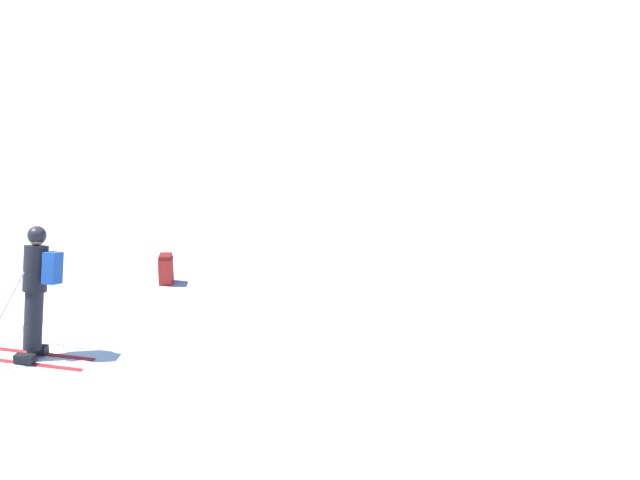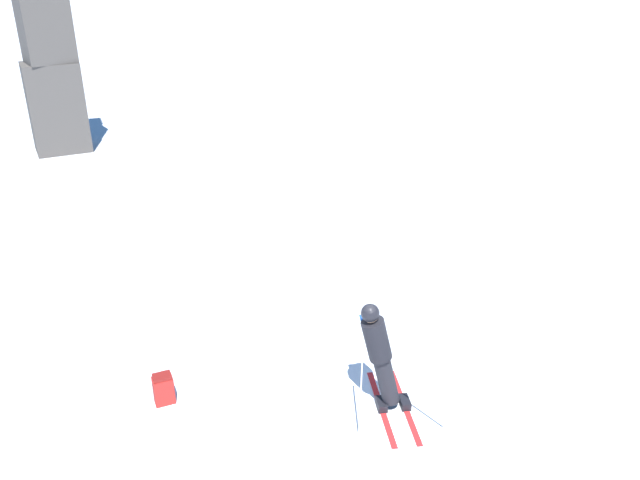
{
  "view_description": "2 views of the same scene",
  "coord_description": "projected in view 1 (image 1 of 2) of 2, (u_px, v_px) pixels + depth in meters",
  "views": [
    {
      "loc": [
        14.51,
        2.93,
        6.03
      ],
      "look_at": [
        0.53,
        4.05,
        1.66
      ],
      "focal_mm": 60.0,
      "sensor_mm": 36.0,
      "label": 1
    },
    {
      "loc": [
        -3.98,
        -6.19,
        6.23
      ],
      "look_at": [
        0.92,
        3.31,
        1.34
      ],
      "focal_mm": 35.0,
      "sensor_mm": 36.0,
      "label": 2
    }
  ],
  "objects": [
    {
      "name": "skier",
      "position": [
        37.0,
        284.0,
        14.86
      ],
      "size": [
        1.3,
        1.79,
        1.85
      ],
      "rotation": [
        0.0,
        0.0,
        -0.35
      ],
      "color": "red",
      "rests_on": "ground"
    },
    {
      "name": "spare_backpack",
      "position": [
        166.0,
        269.0,
        17.89
      ],
      "size": [
        0.32,
        0.24,
        0.5
      ],
      "rotation": [
        0.0,
        0.0,
        6.21
      ],
      "color": "#AD231E",
      "rests_on": "ground"
    },
    {
      "name": "ground_plane",
      "position": [
        37.0,
        346.0,
        15.38
      ],
      "size": [
        300.0,
        300.0,
        0.0
      ],
      "primitive_type": "plane",
      "color": "white"
    }
  ]
}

